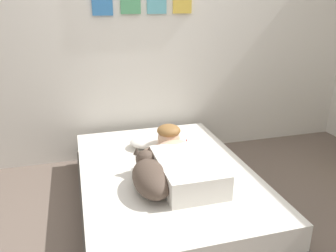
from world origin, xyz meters
The scene contains 8 objects.
ground_plane centered at (0.00, 0.00, 0.00)m, with size 13.37×13.37×0.00m, color #66564C.
back_wall centered at (0.00, 1.41, 1.25)m, with size 4.69×0.12×2.50m.
bed centered at (-0.07, 0.31, 0.16)m, with size 1.35×1.92×0.33m.
pillow centered at (-0.01, 0.77, 0.38)m, with size 0.52×0.32×0.11m, color white.
person_lying centered at (0.03, 0.21, 0.43)m, with size 0.43×0.92×0.27m.
dog centered at (-0.25, 0.05, 0.43)m, with size 0.26×0.57×0.21m.
coffee_cup centered at (0.17, 0.73, 0.36)m, with size 0.12×0.09×0.07m.
cell_phone centered at (0.13, 0.17, 0.33)m, with size 0.07×0.14×0.01m, color black.
Camera 1 is at (-0.70, -2.00, 1.57)m, focal length 36.31 mm.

